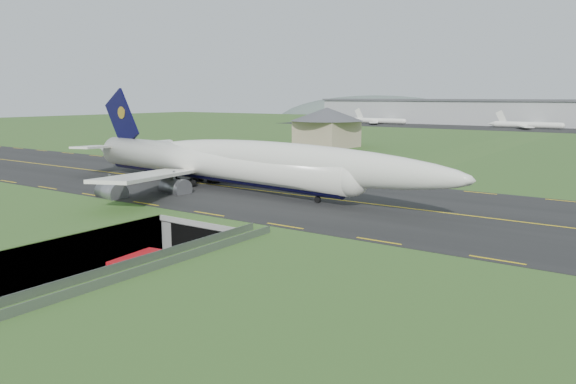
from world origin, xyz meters
The scene contains 10 objects.
ground centered at (0.00, 0.00, 0.00)m, with size 900.00×900.00×0.00m, color #325823.
airfield_deck centered at (0.00, 0.00, 3.00)m, with size 800.00×800.00×6.00m, color gray.
trench_road centered at (0.00, -7.50, 0.10)m, with size 12.00×75.00×0.20m, color slate.
taxiway centered at (0.00, 33.00, 6.09)m, with size 800.00×44.00×0.18m, color black.
tunnel_portal centered at (0.00, 16.71, 3.33)m, with size 17.00×22.30×6.00m.
guideway centered at (11.00, -19.11, 5.32)m, with size 3.00×53.00×7.05m.
jumbo_jet centered at (-13.13, 30.82, 11.35)m, with size 92.98×59.82×19.90m.
shuttle_tram centered at (-0.92, -2.75, 1.78)m, with size 3.95×8.28×3.24m.
service_building centered at (-45.20, 118.01, 14.11)m, with size 27.57×27.57×13.68m.
cargo_terminal centered at (-0.16, 299.41, 13.96)m, with size 320.00×67.00×15.60m.
Camera 1 is at (54.89, -48.73, 23.65)m, focal length 35.00 mm.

